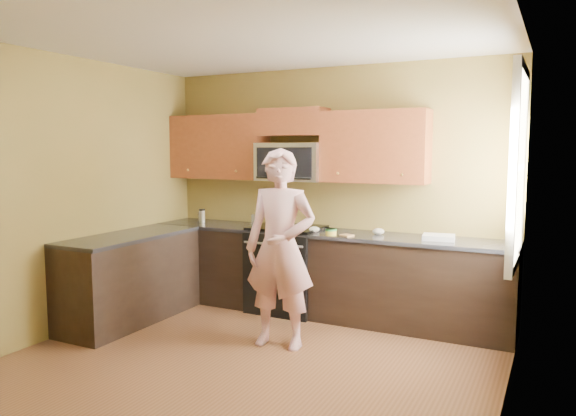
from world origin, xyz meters
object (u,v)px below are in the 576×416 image
Objects in this scene: stove at (287,268)px; microwave at (292,181)px; butter_tub at (331,235)px; woman at (280,249)px; frying_pan at (286,230)px; travel_mug at (202,222)px.

stove is 0.98m from microwave.
butter_tub is (0.60, -0.32, -0.53)m from microwave.
stove is at bearing 106.97° from woman.
frying_pan reaches higher than stove.
woman is 4.36× the size of frying_pan.
butter_tub is at bearing -7.83° from travel_mug.
frying_pan is (0.11, -0.22, 0.47)m from stove.
frying_pan is at bearing -176.66° from butter_tub.
microwave reaches higher than travel_mug.
butter_tub is (0.16, 0.83, 0.02)m from woman.
butter_tub is at bearing -17.78° from stove.
frying_pan is (-0.34, 0.80, 0.05)m from woman.
woman is 0.84m from butter_tub.
woman reaches higher than butter_tub.
stove is at bearing -2.50° from travel_mug.
stove is at bearing -90.00° from microwave.
woman reaches higher than travel_mug.
microwave reaches higher than stove.
stove is 1.25× the size of microwave.
travel_mug reaches higher than stove.
woman is at bearing -66.41° from stove.
butter_tub is 1.80m from travel_mug.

